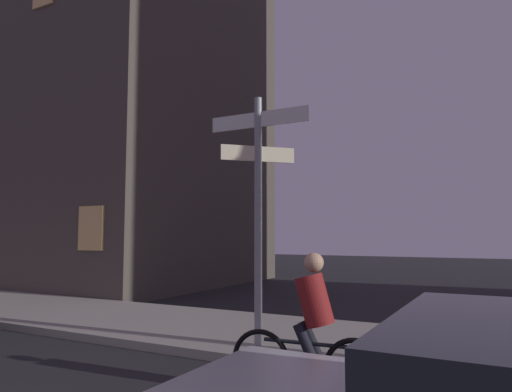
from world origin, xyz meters
The scene contains 4 objects.
sidewalk_kerb centered at (0.00, 6.64, 0.07)m, with size 40.00×3.27×0.14m, color gray.
signpost centered at (0.89, 5.67, 2.43)m, with size 1.70×0.87×3.84m.
cyclist centered at (2.32, 4.20, 0.75)m, with size 1.82×0.35×1.61m.
building_left_block centered at (-10.25, 12.82, 8.90)m, with size 11.74×9.11×17.81m.
Camera 1 is at (4.22, -0.69, 1.80)m, focal length 32.39 mm.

